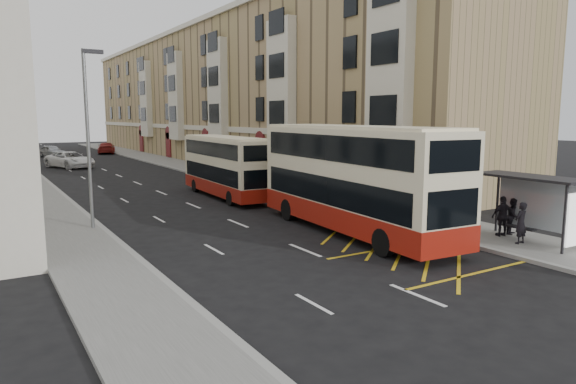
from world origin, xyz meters
TOP-DOWN VIEW (x-y plane):
  - ground at (0.00, 0.00)m, footprint 200.00×200.00m
  - pavement_right at (8.00, 30.00)m, footprint 4.00×120.00m
  - pavement_left at (-7.50, 30.00)m, footprint 3.00×120.00m
  - kerb_right at (6.00, 30.00)m, footprint 0.25×120.00m
  - kerb_left at (-6.00, 30.00)m, footprint 0.25×120.00m
  - road_markings at (0.00, 45.00)m, footprint 10.00×110.00m
  - terrace_right at (14.88, 45.38)m, footprint 10.75×79.00m
  - bus_shelter at (8.34, -0.39)m, footprint 1.65×4.25m
  - guard_railing at (6.25, 5.75)m, footprint 0.06×6.56m
  - street_lamp_near at (-6.35, 12.00)m, footprint 0.93×0.18m
  - street_lamp_far at (-6.35, 42.00)m, footprint 0.93×0.18m
  - double_decker_front at (3.48, 5.43)m, footprint 3.58×12.21m
  - double_decker_rear at (3.00, 17.85)m, footprint 2.67×9.94m
  - pedestrian_near at (7.64, -0.10)m, footprint 0.64×0.45m
  - pedestrian_mid at (8.89, 1.09)m, footprint 0.93×0.83m
  - pedestrian_far at (8.17, 1.11)m, footprint 1.09×0.74m
  - white_van at (-2.51, 43.78)m, footprint 4.74×6.55m
  - car_silver at (-2.26, 59.77)m, footprint 3.33×4.93m
  - car_dark at (-5.20, 71.71)m, footprint 2.52×4.61m
  - car_red at (5.20, 62.92)m, footprint 3.45×5.74m

SIDE VIEW (x-z plane):
  - ground at x=0.00m, z-range 0.00..0.00m
  - road_markings at x=0.00m, z-range 0.00..0.01m
  - pavement_right at x=8.00m, z-range 0.00..0.15m
  - pavement_left at x=-7.50m, z-range 0.00..0.15m
  - kerb_right at x=6.00m, z-range 0.00..0.15m
  - kerb_left at x=-6.00m, z-range 0.00..0.15m
  - car_dark at x=-5.20m, z-range 0.00..1.44m
  - car_red at x=5.20m, z-range 0.00..1.56m
  - car_silver at x=-2.26m, z-range 0.00..1.56m
  - white_van at x=-2.51m, z-range 0.00..1.66m
  - guard_railing at x=6.25m, z-range 0.35..1.36m
  - pedestrian_mid at x=8.89m, z-range 0.15..1.73m
  - pedestrian_near at x=7.64m, z-range 0.15..1.83m
  - pedestrian_far at x=8.17m, z-range 0.15..1.87m
  - double_decker_rear at x=3.00m, z-range 0.04..3.97m
  - bus_shelter at x=8.34m, z-range 0.79..3.49m
  - double_decker_front at x=3.48m, z-range 0.04..4.85m
  - street_lamp_near at x=-6.35m, z-range 0.64..8.64m
  - street_lamp_far at x=-6.35m, z-range 0.64..8.64m
  - terrace_right at x=14.88m, z-range -0.10..15.15m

